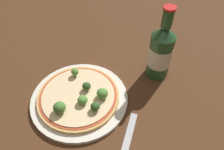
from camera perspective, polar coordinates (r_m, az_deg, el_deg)
ground_plane at (r=0.67m, az=-7.64°, el=-4.52°), size 3.00×3.00×0.00m
plate at (r=0.65m, az=-8.44°, el=-6.19°), size 0.28×0.28×0.01m
pizza at (r=0.64m, az=-8.77°, el=-5.51°), size 0.23×0.23×0.01m
broccoli_floret_0 at (r=0.58m, az=-4.40°, el=-8.17°), size 0.03×0.03×0.02m
broccoli_floret_1 at (r=0.60m, az=-7.70°, el=-6.47°), size 0.03×0.03×0.02m
broccoli_floret_2 at (r=0.59m, az=-13.62°, el=-8.22°), size 0.03×0.03×0.03m
broccoli_floret_3 at (r=0.67m, az=-9.66°, el=0.83°), size 0.02×0.02×0.03m
broccoli_floret_4 at (r=0.63m, az=-6.63°, el=-2.86°), size 0.02×0.02×0.03m
broccoli_floret_5 at (r=0.61m, az=-2.67°, el=-4.96°), size 0.03×0.03×0.03m
beer_bottle at (r=0.67m, az=12.57°, el=5.94°), size 0.07×0.07×0.24m
fork at (r=0.57m, az=3.80°, el=-17.45°), size 0.06×0.18×0.00m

